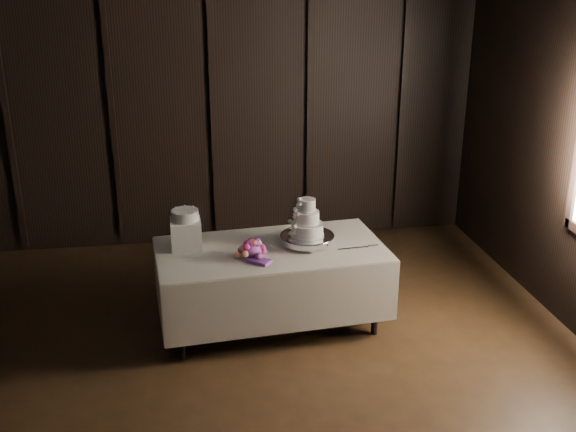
{
  "coord_description": "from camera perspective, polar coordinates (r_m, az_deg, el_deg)",
  "views": [
    {
      "loc": [
        -0.34,
        -4.03,
        3.08
      ],
      "look_at": [
        0.51,
        1.35,
        1.05
      ],
      "focal_mm": 42.0,
      "sensor_mm": 36.0,
      "label": 1
    }
  ],
  "objects": [
    {
      "name": "display_table",
      "position": [
        6.04,
        -1.41,
        -5.72
      ],
      "size": [
        2.07,
        1.2,
        0.76
      ],
      "rotation": [
        0.0,
        0.0,
        0.08
      ],
      "color": "beige",
      "rests_on": "ground"
    },
    {
      "name": "bouquet",
      "position": [
        5.69,
        -3.14,
        -2.87
      ],
      "size": [
        0.5,
        0.51,
        0.2
      ],
      "primitive_type": null,
      "rotation": [
        0.0,
        0.0,
        -0.68
      ],
      "color": "#DD5463",
      "rests_on": "display_table"
    },
    {
      "name": "box_pedestal",
      "position": [
        5.93,
        -8.63,
        -1.51
      ],
      "size": [
        0.27,
        0.27,
        0.25
      ],
      "primitive_type": "cube",
      "rotation": [
        0.0,
        0.0,
        0.02
      ],
      "color": "white",
      "rests_on": "display_table"
    },
    {
      "name": "wedding_cake",
      "position": [
        5.87,
        1.43,
        -0.49
      ],
      "size": [
        0.32,
        0.28,
        0.34
      ],
      "rotation": [
        0.0,
        0.0,
        0.16
      ],
      "color": "white",
      "rests_on": "cake_stand"
    },
    {
      "name": "cake_stand",
      "position": [
        5.95,
        1.63,
        -2.03
      ],
      "size": [
        0.6,
        0.6,
        0.09
      ],
      "primitive_type": "cylinder",
      "rotation": [
        0.0,
        0.0,
        0.27
      ],
      "color": "silver",
      "rests_on": "display_table"
    },
    {
      "name": "cake_knife",
      "position": [
        5.91,
        5.53,
        -2.72
      ],
      "size": [
        0.37,
        0.05,
        0.01
      ],
      "primitive_type": "cube",
      "rotation": [
        0.0,
        0.0,
        0.07
      ],
      "color": "silver",
      "rests_on": "display_table"
    },
    {
      "name": "small_cake",
      "position": [
        5.87,
        -8.72,
        0.05
      ],
      "size": [
        0.26,
        0.26,
        0.09
      ],
      "primitive_type": "cylinder",
      "rotation": [
        0.0,
        0.0,
        0.1
      ],
      "color": "white",
      "rests_on": "box_pedestal"
    },
    {
      "name": "room",
      "position": [
        4.34,
        -3.88,
        -0.94
      ],
      "size": [
        6.08,
        7.08,
        3.08
      ],
      "color": "black",
      "rests_on": "ground"
    }
  ]
}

